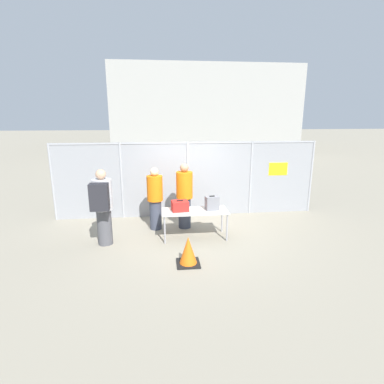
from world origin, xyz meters
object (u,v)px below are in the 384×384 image
(traveler_hooded, at_px, (102,205))
(traffic_cone, at_px, (188,252))
(inspection_table, at_px, (195,213))
(suitcase_grey, at_px, (212,203))
(suitcase_red, at_px, (180,206))
(security_worker_far, at_px, (155,198))
(security_worker_near, at_px, (184,195))
(utility_trailer, at_px, (208,186))

(traveler_hooded, bearing_deg, traffic_cone, -29.59)
(inspection_table, distance_m, suitcase_grey, 0.50)
(suitcase_grey, relative_size, traveler_hooded, 0.20)
(suitcase_grey, relative_size, traffic_cone, 0.61)
(suitcase_red, xyz_separation_m, traffic_cone, (0.07, -1.43, -0.56))
(security_worker_far, bearing_deg, suitcase_grey, 127.96)
(inspection_table, height_order, security_worker_near, security_worker_near)
(inspection_table, height_order, traffic_cone, inspection_table)
(suitcase_red, distance_m, traveler_hooded, 1.86)
(suitcase_grey, distance_m, security_worker_far, 1.60)
(suitcase_red, bearing_deg, security_worker_far, 131.75)
(utility_trailer, relative_size, traffic_cone, 6.48)
(suitcase_grey, bearing_deg, suitcase_red, 179.07)
(traveler_hooded, relative_size, utility_trailer, 0.47)
(utility_trailer, bearing_deg, suitcase_red, -109.57)
(inspection_table, height_order, suitcase_grey, suitcase_grey)
(suitcase_grey, bearing_deg, security_worker_far, 153.56)
(suitcase_grey, height_order, utility_trailer, suitcase_grey)
(inspection_table, distance_m, traveler_hooded, 2.24)
(suitcase_grey, xyz_separation_m, security_worker_far, (-1.43, 0.71, -0.01))
(security_worker_near, xyz_separation_m, security_worker_far, (-0.80, -0.01, -0.05))
(security_worker_near, bearing_deg, suitcase_red, 94.66)
(suitcase_red, bearing_deg, utility_trailer, 70.43)
(suitcase_red, xyz_separation_m, security_worker_far, (-0.62, 0.70, 0.03))
(traffic_cone, bearing_deg, security_worker_near, 87.07)
(suitcase_grey, xyz_separation_m, traffic_cone, (-0.74, -1.42, -0.61))
(inspection_table, xyz_separation_m, traveler_hooded, (-2.20, -0.21, 0.35))
(security_worker_far, bearing_deg, traffic_cone, 82.33)
(traveler_hooded, height_order, utility_trailer, traveler_hooded)
(suitcase_red, height_order, traveler_hooded, traveler_hooded)
(inspection_table, distance_m, security_worker_far, 1.25)
(suitcase_grey, bearing_deg, security_worker_near, 131.09)
(security_worker_near, bearing_deg, suitcase_grey, 149.56)
(security_worker_near, height_order, traffic_cone, security_worker_near)
(inspection_table, xyz_separation_m, security_worker_far, (-0.99, 0.73, 0.22))
(utility_trailer, height_order, traffic_cone, utility_trailer)
(inspection_table, relative_size, security_worker_far, 0.97)
(security_worker_near, xyz_separation_m, traffic_cone, (-0.11, -2.14, -0.65))
(suitcase_red, height_order, utility_trailer, suitcase_red)
(utility_trailer, bearing_deg, suitcase_grey, -97.86)
(traveler_hooded, bearing_deg, inspection_table, 7.81)
(suitcase_red, relative_size, traffic_cone, 0.72)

